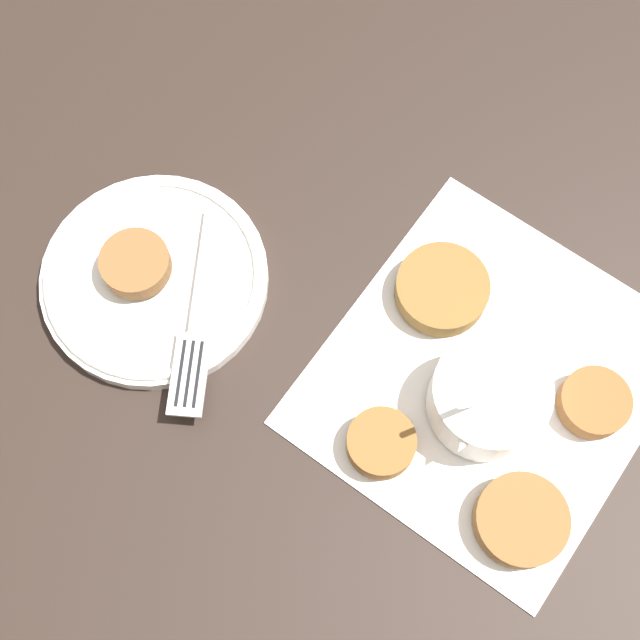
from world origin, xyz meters
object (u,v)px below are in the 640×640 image
fritter_on_plate (135,264)px  fork (195,332)px  serving_plate (154,278)px  sauce_bowl (487,399)px

fritter_on_plate → fork: size_ratio=0.34×
serving_plate → fork: (0.02, 0.06, 0.01)m
sauce_bowl → fritter_on_plate: sauce_bowl is taller
fritter_on_plate → fork: fritter_on_plate is taller
serving_plate → fritter_on_plate: size_ratio=3.29×
serving_plate → fritter_on_plate: 0.02m
fork → fritter_on_plate: bearing=-106.5°
fritter_on_plate → fork: (0.02, 0.08, -0.01)m
fork → sauce_bowl: bearing=107.7°
serving_plate → fritter_on_plate: bearing=-79.3°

